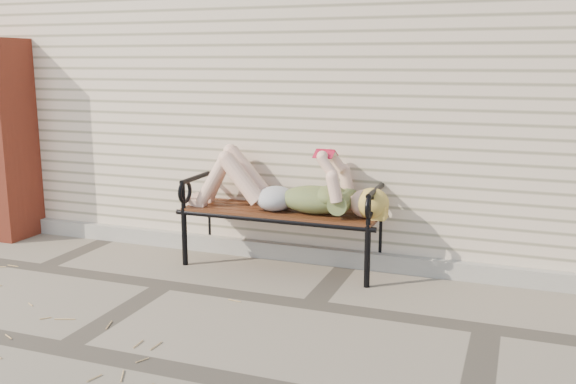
% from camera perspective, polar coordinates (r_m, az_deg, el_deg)
% --- Properties ---
extents(ground, '(80.00, 80.00, 0.00)m').
position_cam_1_polar(ground, '(5.35, -10.82, -8.11)').
color(ground, '#766B5B').
rests_on(ground, ground).
extents(house_wall, '(8.00, 4.00, 3.00)m').
position_cam_1_polar(house_wall, '(7.76, 0.35, 9.52)').
color(house_wall, beige).
rests_on(house_wall, ground).
extents(foundation_strip, '(8.00, 0.10, 0.15)m').
position_cam_1_polar(foundation_strip, '(6.13, -6.17, -4.65)').
color(foundation_strip, '#ACA89B').
rests_on(foundation_strip, ground).
extents(brick_pillar, '(0.50, 0.50, 2.00)m').
position_cam_1_polar(brick_pillar, '(7.10, -24.08, 4.27)').
color(brick_pillar, '#9C3723').
rests_on(brick_pillar, ground).
extents(garden_bench, '(1.87, 0.75, 1.21)m').
position_cam_1_polar(garden_bench, '(5.63, -0.15, 0.30)').
color(garden_bench, black).
rests_on(garden_bench, ground).
extents(reading_woman, '(1.77, 0.40, 0.56)m').
position_cam_1_polar(reading_woman, '(5.48, -0.54, 0.42)').
color(reading_woman, '#092A40').
rests_on(reading_woman, ground).
extents(straw_scatter, '(2.73, 1.72, 0.01)m').
position_cam_1_polar(straw_scatter, '(5.02, -18.71, -9.82)').
color(straw_scatter, tan).
rests_on(straw_scatter, ground).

